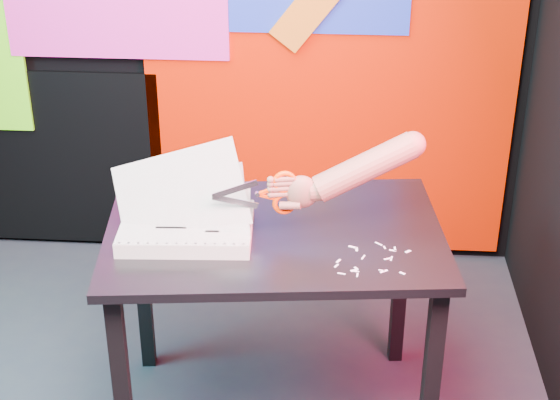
{
  "coord_description": "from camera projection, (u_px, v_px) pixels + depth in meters",
  "views": [
    {
      "loc": [
        0.7,
        -2.04,
        2.09
      ],
      "look_at": [
        0.52,
        0.33,
        0.87
      ],
      "focal_mm": 55.0,
      "sensor_mm": 36.0,
      "label": 1
    }
  ],
  "objects": [
    {
      "name": "paper_clippings",
      "position": [
        371.0,
        259.0,
        2.58
      ],
      "size": [
        0.24,
        0.21,
        0.0
      ],
      "color": "silver",
      "rests_on": "work_table"
    },
    {
      "name": "printout_stack",
      "position": [
        187.0,
        226.0,
        2.7
      ],
      "size": [
        0.47,
        0.32,
        0.31
      ],
      "rotation": [
        0.0,
        0.0,
        0.06
      ],
      "color": "beige",
      "rests_on": "work_table"
    },
    {
      "name": "scissors",
      "position": [
        279.0,
        193.0,
        2.64
      ],
      "size": [
        0.26,
        0.06,
        0.15
      ],
      "rotation": [
        0.0,
        0.0,
        0.19
      ],
      "color": "#B8B8BC",
      "rests_on": "printout_stack"
    },
    {
      "name": "work_table",
      "position": [
        274.0,
        258.0,
        2.79
      ],
      "size": [
        1.15,
        0.83,
        0.75
      ],
      "rotation": [
        0.0,
        0.0,
        0.11
      ],
      "color": "black",
      "rests_on": "ground"
    },
    {
      "name": "backdrop",
      "position": [
        192.0,
        57.0,
        3.67
      ],
      "size": [
        2.88,
        0.05,
        2.08
      ],
      "color": "red",
      "rests_on": "ground"
    },
    {
      "name": "room",
      "position": [
        67.0,
        85.0,
        2.19
      ],
      "size": [
        3.01,
        3.01,
        2.71
      ],
      "color": "#2B2B2E",
      "rests_on": "ground"
    },
    {
      "name": "hand_forearm",
      "position": [
        354.0,
        171.0,
        2.64
      ],
      "size": [
        0.47,
        0.15,
        0.24
      ],
      "rotation": [
        0.0,
        0.0,
        0.19
      ],
      "color": "brown",
      "rests_on": "work_table"
    }
  ]
}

